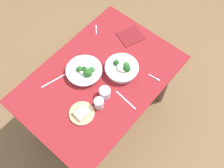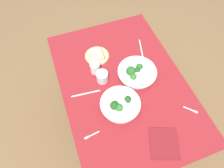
{
  "view_description": "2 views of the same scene",
  "coord_description": "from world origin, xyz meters",
  "px_view_note": "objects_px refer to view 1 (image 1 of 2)",
  "views": [
    {
      "loc": [
        0.7,
        0.72,
        2.5
      ],
      "look_at": [
        -0.02,
        0.11,
        0.75
      ],
      "focal_mm": 43.12,
      "sensor_mm": 36.0,
      "label": 1
    },
    {
      "loc": [
        -0.65,
        0.32,
        1.92
      ],
      "look_at": [
        0.02,
        0.08,
        0.75
      ],
      "focal_mm": 31.87,
      "sensor_mm": 36.0,
      "label": 2
    }
  ],
  "objects_px": {
    "fork_by_far_bowl": "(155,78)",
    "table_knife_right": "(53,81)",
    "fork_by_near_bowl": "(96,29)",
    "broccoli_bowl_near": "(85,71)",
    "broccoli_bowl_far": "(122,69)",
    "water_glass_center": "(105,93)",
    "napkin_folded_upper": "(130,36)",
    "bread_side_plate": "(82,113)",
    "water_glass_side": "(99,103)",
    "table_knife_left": "(126,100)"
  },
  "relations": [
    {
      "from": "water_glass_center",
      "to": "fork_by_far_bowl",
      "type": "height_order",
      "value": "water_glass_center"
    },
    {
      "from": "broccoli_bowl_far",
      "to": "bread_side_plate",
      "type": "distance_m",
      "value": 0.45
    },
    {
      "from": "broccoli_bowl_near",
      "to": "napkin_folded_upper",
      "type": "xyz_separation_m",
      "value": [
        -0.5,
        0.04,
        -0.03
      ]
    },
    {
      "from": "fork_by_far_bowl",
      "to": "water_glass_center",
      "type": "bearing_deg",
      "value": -125.39
    },
    {
      "from": "water_glass_side",
      "to": "napkin_folded_upper",
      "type": "bearing_deg",
      "value": -160.69
    },
    {
      "from": "broccoli_bowl_far",
      "to": "water_glass_center",
      "type": "distance_m",
      "value": 0.24
    },
    {
      "from": "broccoli_bowl_far",
      "to": "water_glass_center",
      "type": "xyz_separation_m",
      "value": [
        0.24,
        0.04,
        0.0
      ]
    },
    {
      "from": "bread_side_plate",
      "to": "table_knife_left",
      "type": "height_order",
      "value": "bread_side_plate"
    },
    {
      "from": "water_glass_side",
      "to": "table_knife_left",
      "type": "distance_m",
      "value": 0.2
    },
    {
      "from": "napkin_folded_upper",
      "to": "water_glass_center",
      "type": "bearing_deg",
      "value": 20.03
    },
    {
      "from": "broccoli_bowl_far",
      "to": "broccoli_bowl_near",
      "type": "height_order",
      "value": "broccoli_bowl_far"
    },
    {
      "from": "fork_by_far_bowl",
      "to": "table_knife_right",
      "type": "xyz_separation_m",
      "value": [
        0.51,
        -0.56,
        -0.0
      ]
    },
    {
      "from": "water_glass_center",
      "to": "table_knife_right",
      "type": "bearing_deg",
      "value": -66.49
    },
    {
      "from": "fork_by_near_bowl",
      "to": "table_knife_left",
      "type": "xyz_separation_m",
      "value": [
        0.35,
        0.6,
        -0.0
      ]
    },
    {
      "from": "water_glass_side",
      "to": "fork_by_far_bowl",
      "type": "height_order",
      "value": "water_glass_side"
    },
    {
      "from": "fork_by_near_bowl",
      "to": "napkin_folded_upper",
      "type": "relative_size",
      "value": 0.41
    },
    {
      "from": "water_glass_side",
      "to": "napkin_folded_upper",
      "type": "height_order",
      "value": "water_glass_side"
    },
    {
      "from": "broccoli_bowl_far",
      "to": "fork_by_far_bowl",
      "type": "bearing_deg",
      "value": 116.46
    },
    {
      "from": "water_glass_side",
      "to": "napkin_folded_upper",
      "type": "relative_size",
      "value": 0.44
    },
    {
      "from": "bread_side_plate",
      "to": "fork_by_far_bowl",
      "type": "height_order",
      "value": "bread_side_plate"
    },
    {
      "from": "broccoli_bowl_near",
      "to": "bread_side_plate",
      "type": "relative_size",
      "value": 1.53
    },
    {
      "from": "water_glass_side",
      "to": "table_knife_left",
      "type": "bearing_deg",
      "value": 143.1
    },
    {
      "from": "table_knife_left",
      "to": "napkin_folded_upper",
      "type": "height_order",
      "value": "napkin_folded_upper"
    },
    {
      "from": "water_glass_center",
      "to": "table_knife_left",
      "type": "relative_size",
      "value": 0.42
    },
    {
      "from": "water_glass_center",
      "to": "table_knife_right",
      "type": "xyz_separation_m",
      "value": [
        0.16,
        -0.37,
        -0.04
      ]
    },
    {
      "from": "napkin_folded_upper",
      "to": "water_glass_side",
      "type": "bearing_deg",
      "value": 19.31
    },
    {
      "from": "bread_side_plate",
      "to": "table_knife_left",
      "type": "relative_size",
      "value": 0.91
    },
    {
      "from": "broccoli_bowl_far",
      "to": "fork_by_near_bowl",
      "type": "bearing_deg",
      "value": -112.53
    },
    {
      "from": "bread_side_plate",
      "to": "napkin_folded_upper",
      "type": "relative_size",
      "value": 0.97
    },
    {
      "from": "bread_side_plate",
      "to": "napkin_folded_upper",
      "type": "height_order",
      "value": "bread_side_plate"
    },
    {
      "from": "fork_by_far_bowl",
      "to": "water_glass_side",
      "type": "bearing_deg",
      "value": -117.74
    },
    {
      "from": "fork_by_far_bowl",
      "to": "napkin_folded_upper",
      "type": "relative_size",
      "value": 0.53
    },
    {
      "from": "table_knife_left",
      "to": "table_knife_right",
      "type": "height_order",
      "value": "same"
    },
    {
      "from": "fork_by_far_bowl",
      "to": "table_knife_left",
      "type": "height_order",
      "value": "same"
    },
    {
      "from": "broccoli_bowl_far",
      "to": "napkin_folded_upper",
      "type": "height_order",
      "value": "broccoli_bowl_far"
    },
    {
      "from": "broccoli_bowl_near",
      "to": "fork_by_near_bowl",
      "type": "xyz_separation_m",
      "value": [
        -0.37,
        -0.22,
        -0.03
      ]
    },
    {
      "from": "fork_by_near_bowl",
      "to": "water_glass_side",
      "type": "bearing_deg",
      "value": -179.69
    },
    {
      "from": "bread_side_plate",
      "to": "water_glass_center",
      "type": "xyz_separation_m",
      "value": [
        -0.21,
        0.03,
        0.03
      ]
    },
    {
      "from": "water_glass_center",
      "to": "table_knife_left",
      "type": "distance_m",
      "value": 0.16
    },
    {
      "from": "water_glass_center",
      "to": "fork_by_far_bowl",
      "type": "xyz_separation_m",
      "value": [
        -0.35,
        0.19,
        -0.04
      ]
    },
    {
      "from": "broccoli_bowl_near",
      "to": "table_knife_right",
      "type": "relative_size",
      "value": 1.37
    },
    {
      "from": "table_knife_left",
      "to": "table_knife_right",
      "type": "bearing_deg",
      "value": -150.12
    },
    {
      "from": "broccoli_bowl_near",
      "to": "water_glass_side",
      "type": "bearing_deg",
      "value": 63.61
    },
    {
      "from": "broccoli_bowl_far",
      "to": "fork_by_far_bowl",
      "type": "relative_size",
      "value": 2.6
    },
    {
      "from": "bread_side_plate",
      "to": "fork_by_far_bowl",
      "type": "bearing_deg",
      "value": 158.79
    },
    {
      "from": "water_glass_center",
      "to": "fork_by_far_bowl",
      "type": "distance_m",
      "value": 0.4
    },
    {
      "from": "fork_by_far_bowl",
      "to": "napkin_folded_upper",
      "type": "bearing_deg",
      "value": 146.63
    },
    {
      "from": "fork_by_near_bowl",
      "to": "broccoli_bowl_near",
      "type": "bearing_deg",
      "value": 167.12
    },
    {
      "from": "table_knife_left",
      "to": "broccoli_bowl_far",
      "type": "bearing_deg",
      "value": 141.95
    },
    {
      "from": "table_knife_right",
      "to": "napkin_folded_upper",
      "type": "bearing_deg",
      "value": 1.72
    }
  ]
}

